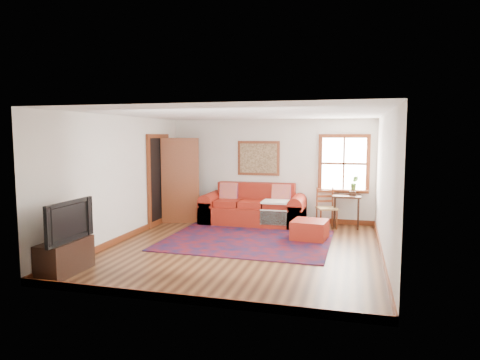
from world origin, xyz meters
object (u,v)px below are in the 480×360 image
(red_ottoman, at_px, (310,230))
(media_cabinet, at_px, (65,257))
(ladder_back_chair, at_px, (326,206))
(side_table, at_px, (347,201))
(red_leather_sofa, at_px, (254,210))

(red_ottoman, xyz_separation_m, media_cabinet, (-3.42, -3.14, 0.06))
(ladder_back_chair, relative_size, media_cabinet, 0.98)
(ladder_back_chair, height_order, media_cabinet, ladder_back_chair)
(side_table, relative_size, ladder_back_chair, 0.82)
(red_ottoman, bearing_deg, side_table, 68.62)
(side_table, xyz_separation_m, ladder_back_chair, (-0.45, -0.10, -0.13))
(ladder_back_chair, bearing_deg, red_leather_sofa, 179.99)
(side_table, relative_size, media_cabinet, 0.80)
(red_ottoman, distance_m, ladder_back_chair, 1.28)
(red_leather_sofa, height_order, side_table, red_leather_sofa)
(ladder_back_chair, bearing_deg, media_cabinet, -130.06)
(red_leather_sofa, relative_size, red_ottoman, 3.58)
(red_ottoman, xyz_separation_m, ladder_back_chair, (0.25, 1.22, 0.30))
(media_cabinet, bearing_deg, red_leather_sofa, 65.80)
(red_ottoman, height_order, media_cabinet, media_cabinet)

